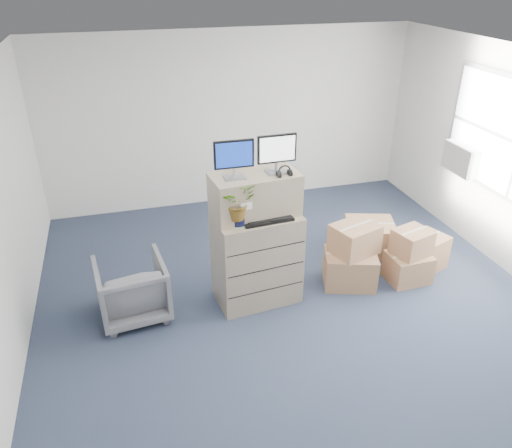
# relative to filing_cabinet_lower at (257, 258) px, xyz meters

# --- Properties ---
(ground) EXTENTS (7.00, 7.00, 0.00)m
(ground) POSITION_rel_filing_cabinet_lower_xyz_m (0.38, -0.62, -0.57)
(ground) COLOR #252E43
(ground) RESTS_ON ground
(wall_back) EXTENTS (6.00, 0.02, 2.80)m
(wall_back) POSITION_rel_filing_cabinet_lower_xyz_m (0.38, 2.89, 0.83)
(wall_back) COLOR silver
(wall_back) RESTS_ON ground
(ac_unit) EXTENTS (0.24, 0.60, 0.40)m
(ac_unit) POSITION_rel_filing_cabinet_lower_xyz_m (3.25, 0.78, 0.63)
(ac_unit) COLOR silver
(ac_unit) RESTS_ON wall_right
(filing_cabinet_lower) EXTENTS (1.03, 0.69, 1.13)m
(filing_cabinet_lower) POSITION_rel_filing_cabinet_lower_xyz_m (0.00, 0.00, 0.00)
(filing_cabinet_lower) COLOR gray
(filing_cabinet_lower) RESTS_ON ground
(filing_cabinet_upper) EXTENTS (1.02, 0.58, 0.49)m
(filing_cabinet_upper) POSITION_rel_filing_cabinet_lower_xyz_m (-0.01, 0.05, 0.81)
(filing_cabinet_upper) COLOR gray
(filing_cabinet_upper) RESTS_ON filing_cabinet_lower
(monitor_left) EXTENTS (0.43, 0.17, 0.43)m
(monitor_left) POSITION_rel_filing_cabinet_lower_xyz_m (-0.25, 0.01, 1.29)
(monitor_left) COLOR #99999E
(monitor_left) RESTS_ON filing_cabinet_upper
(monitor_right) EXTENTS (0.44, 0.17, 0.43)m
(monitor_right) POSITION_rel_filing_cabinet_lower_xyz_m (0.24, 0.04, 1.29)
(monitor_right) COLOR #99999E
(monitor_right) RESTS_ON filing_cabinet_upper
(headphones) EXTENTS (0.16, 0.03, 0.16)m
(headphones) POSITION_rel_filing_cabinet_lower_xyz_m (0.29, -0.07, 1.10)
(headphones) COLOR black
(headphones) RESTS_ON filing_cabinet_upper
(keyboard) EXTENTS (0.59, 0.28, 0.03)m
(keyboard) POSITION_rel_filing_cabinet_lower_xyz_m (0.08, -0.13, 0.58)
(keyboard) COLOR black
(keyboard) RESTS_ON filing_cabinet_lower
(mouse) EXTENTS (0.13, 0.10, 0.04)m
(mouse) POSITION_rel_filing_cabinet_lower_xyz_m (0.38, -0.03, 0.59)
(mouse) COLOR silver
(mouse) RESTS_ON filing_cabinet_lower
(water_bottle) EXTENTS (0.09, 0.09, 0.31)m
(water_bottle) POSITION_rel_filing_cabinet_lower_xyz_m (0.06, 0.05, 0.72)
(water_bottle) COLOR gray
(water_bottle) RESTS_ON filing_cabinet_lower
(phone_dock) EXTENTS (0.07, 0.06, 0.14)m
(phone_dock) POSITION_rel_filing_cabinet_lower_xyz_m (-0.08, 0.00, 0.61)
(phone_dock) COLOR silver
(phone_dock) RESTS_ON filing_cabinet_lower
(external_drive) EXTENTS (0.24, 0.19, 0.07)m
(external_drive) POSITION_rel_filing_cabinet_lower_xyz_m (0.33, 0.15, 0.60)
(external_drive) COLOR black
(external_drive) RESTS_ON filing_cabinet_lower
(tissue_box) EXTENTS (0.26, 0.17, 0.09)m
(tissue_box) POSITION_rel_filing_cabinet_lower_xyz_m (0.34, 0.14, 0.68)
(tissue_box) COLOR #40A5DC
(tissue_box) RESTS_ON external_drive
(potted_plant) EXTENTS (0.44, 0.47, 0.41)m
(potted_plant) POSITION_rel_filing_cabinet_lower_xyz_m (-0.26, -0.16, 0.80)
(potted_plant) COLOR #98B390
(potted_plant) RESTS_ON filing_cabinet_lower
(office_chair) EXTENTS (0.83, 0.79, 0.78)m
(office_chair) POSITION_rel_filing_cabinet_lower_xyz_m (-1.47, 0.07, -0.18)
(office_chair) COLOR #5C5C61
(office_chair) RESTS_ON ground
(cardboard_boxes) EXTENTS (1.82, 1.41, 0.82)m
(cardboard_boxes) POSITION_rel_filing_cabinet_lower_xyz_m (1.75, 0.13, -0.27)
(cardboard_boxes) COLOR #986D49
(cardboard_boxes) RESTS_ON ground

